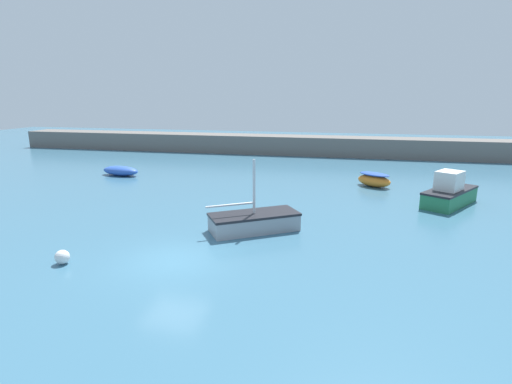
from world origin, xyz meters
The scene contains 7 objects.
ground_plane centered at (0.00, 0.00, -0.10)m, with size 120.00×120.00×0.20m, color #38667F.
harbor_breakwater centered at (0.00, 31.60, 1.04)m, with size 67.50×3.54×2.08m, color #66605B.
sailboat_twin_hulled centered at (2.39, 4.39, 0.47)m, with size 4.65×3.91×3.61m.
rowboat_with_red_cover centered at (8.76, 16.09, 0.53)m, with size 2.88×2.55×1.05m.
rowboat_white_midwater centered at (-11.89, 15.62, 0.40)m, with size 3.56×1.91×0.80m.
cabin_cruiser_white centered at (12.97, 11.75, 0.75)m, with size 3.97×4.81×2.16m.
mooring_buoy_white centered at (-4.16, -1.31, 0.29)m, with size 0.58×0.58×0.58m, color white.
Camera 1 is at (6.79, -14.07, 6.58)m, focal length 28.00 mm.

